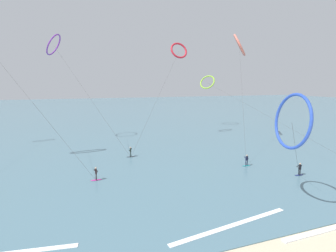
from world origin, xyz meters
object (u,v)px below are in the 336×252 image
object	(u,v)px
kite_crimson	(179,51)
surfer_charcoal	(131,153)
surfer_teal	(247,161)
surfer_navy	(300,170)
kite_coral	(240,45)
surfer_magenta	(96,175)
kite_violet	(54,45)
kite_lime	(208,82)
kite_cobalt	(292,121)

from	to	relation	value
kite_crimson	surfer_charcoal	bearing A→B (deg)	-139.21
surfer_teal	surfer_navy	distance (m)	7.00
kite_coral	surfer_navy	bearing A→B (deg)	-154.71
surfer_charcoal	surfer_magenta	size ratio (longest dim) A/B	1.00
surfer_navy	kite_violet	bearing A→B (deg)	60.65
surfer_teal	surfer_magenta	bearing A→B (deg)	-8.77
surfer_navy	kite_crimson	bearing A→B (deg)	27.72
surfer_charcoal	kite_crimson	xyz separation A→B (m)	(13.68, 13.29, 18.50)
surfer_navy	kite_violet	distance (m)	48.80
surfer_teal	surfer_magenta	distance (m)	21.44
surfer_charcoal	kite_coral	distance (m)	31.30
surfer_charcoal	kite_lime	bearing A→B (deg)	-31.59
kite_crimson	kite_violet	size ratio (longest dim) A/B	0.97
surfer_navy	kite_coral	bearing A→B (deg)	4.27
surfer_navy	kite_lime	bearing A→B (deg)	6.38
surfer_magenta	surfer_navy	bearing A→B (deg)	74.42
surfer_teal	surfer_magenta	size ratio (longest dim) A/B	1.00
surfer_teal	kite_crimson	distance (m)	29.88
surfer_navy	kite_cobalt	distance (m)	12.32
kite_crimson	surfer_teal	bearing A→B (deg)	-89.14
surfer_charcoal	surfer_navy	size ratio (longest dim) A/B	1.00
surfer_charcoal	kite_violet	size ratio (longest dim) A/B	0.08
surfer_magenta	kite_lime	size ratio (longest dim) A/B	0.04
surfer_teal	kite_cobalt	world-z (taller)	kite_cobalt
kite_crimson	surfer_navy	bearing A→B (deg)	-81.61
kite_coral	kite_lime	xyz separation A→B (m)	(2.14, 17.55, -7.44)
kite_lime	kite_cobalt	size ratio (longest dim) A/B	4.24
surfer_navy	kite_crimson	world-z (taller)	kite_crimson
surfer_charcoal	kite_violet	world-z (taller)	kite_violet
kite_lime	kite_cobalt	world-z (taller)	kite_lime
kite_crimson	kite_coral	xyz separation A→B (m)	(10.44, -7.57, 0.61)
kite_violet	kite_cobalt	size ratio (longest dim) A/B	1.94
surfer_charcoal	kite_cobalt	world-z (taller)	kite_cobalt
kite_coral	kite_violet	xyz separation A→B (m)	(-36.05, 10.61, -0.18)
surfer_teal	kite_coral	bearing A→B (deg)	-123.61
surfer_charcoal	surfer_teal	distance (m)	18.44
surfer_teal	surfer_magenta	xyz separation A→B (m)	(-21.39, 1.48, 0.00)
surfer_teal	surfer_navy	xyz separation A→B (m)	(4.29, -5.52, 0.00)
surfer_charcoal	surfer_teal	world-z (taller)	same
surfer_magenta	kite_crimson	size ratio (longest dim) A/B	0.08
surfer_magenta	kite_crimson	xyz separation A→B (m)	(19.65, 21.91, 18.50)
surfer_teal	kite_violet	distance (m)	42.49
kite_cobalt	surfer_teal	bearing A→B (deg)	173.60
kite_cobalt	kite_lime	bearing A→B (deg)	173.13
kite_violet	kite_lime	bearing A→B (deg)	115.22
kite_crimson	kite_cobalt	world-z (taller)	kite_crimson
kite_violet	kite_cobalt	bearing A→B (deg)	47.35
surfer_teal	surfer_navy	size ratio (longest dim) A/B	1.00
surfer_teal	kite_violet	bearing A→B (deg)	-48.84
surfer_teal	kite_violet	world-z (taller)	kite_violet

